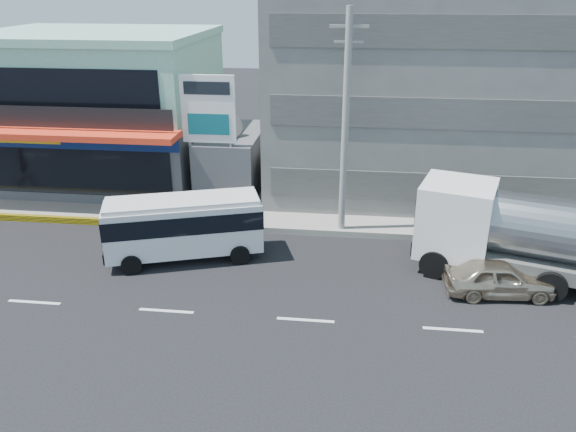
{
  "coord_description": "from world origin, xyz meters",
  "views": [
    {
      "loc": [
        6.34,
        -16.53,
        10.88
      ],
      "look_at": [
        3.91,
        4.02,
        2.2
      ],
      "focal_mm": 35.0,
      "sensor_mm": 36.0,
      "label": 1
    }
  ],
  "objects_px": {
    "shop_building": "(102,111)",
    "utility_pole_near": "(345,125)",
    "concrete_building": "(425,60)",
    "billboard": "(209,117)",
    "satellite_dish": "(228,136)",
    "minibus": "(184,223)",
    "sedan": "(499,278)",
    "tanker_truck": "(530,234)"
  },
  "relations": [
    {
      "from": "satellite_dish",
      "to": "tanker_truck",
      "type": "distance_m",
      "value": 15.12
    },
    {
      "from": "satellite_dish",
      "to": "tanker_truck",
      "type": "bearing_deg",
      "value": -28.0
    },
    {
      "from": "satellite_dish",
      "to": "sedan",
      "type": "height_order",
      "value": "satellite_dish"
    },
    {
      "from": "utility_pole_near",
      "to": "minibus",
      "type": "bearing_deg",
      "value": -153.36
    },
    {
      "from": "minibus",
      "to": "sedan",
      "type": "distance_m",
      "value": 12.6
    },
    {
      "from": "sedan",
      "to": "billboard",
      "type": "bearing_deg",
      "value": 57.77
    },
    {
      "from": "minibus",
      "to": "satellite_dish",
      "type": "bearing_deg",
      "value": 86.05
    },
    {
      "from": "sedan",
      "to": "minibus",
      "type": "bearing_deg",
      "value": 78.51
    },
    {
      "from": "shop_building",
      "to": "utility_pole_near",
      "type": "distance_m",
      "value": 15.5
    },
    {
      "from": "sedan",
      "to": "tanker_truck",
      "type": "bearing_deg",
      "value": -47.52
    },
    {
      "from": "shop_building",
      "to": "sedan",
      "type": "relative_size",
      "value": 3.1
    },
    {
      "from": "billboard",
      "to": "tanker_truck",
      "type": "xyz_separation_m",
      "value": [
        13.77,
        -5.25,
        -2.99
      ]
    },
    {
      "from": "shop_building",
      "to": "satellite_dish",
      "type": "relative_size",
      "value": 8.27
    },
    {
      "from": "shop_building",
      "to": "minibus",
      "type": "bearing_deg",
      "value": -52.45
    },
    {
      "from": "concrete_building",
      "to": "utility_pole_near",
      "type": "relative_size",
      "value": 1.6
    },
    {
      "from": "shop_building",
      "to": "minibus",
      "type": "relative_size",
      "value": 1.84
    },
    {
      "from": "tanker_truck",
      "to": "satellite_dish",
      "type": "bearing_deg",
      "value": 152.0
    },
    {
      "from": "concrete_building",
      "to": "sedan",
      "type": "distance_m",
      "value": 14.07
    },
    {
      "from": "utility_pole_near",
      "to": "minibus",
      "type": "distance_m",
      "value": 8.06
    },
    {
      "from": "minibus",
      "to": "tanker_truck",
      "type": "height_order",
      "value": "tanker_truck"
    },
    {
      "from": "shop_building",
      "to": "billboard",
      "type": "bearing_deg",
      "value": -32.32
    },
    {
      "from": "utility_pole_near",
      "to": "sedan",
      "type": "bearing_deg",
      "value": -38.7
    },
    {
      "from": "satellite_dish",
      "to": "minibus",
      "type": "height_order",
      "value": "satellite_dish"
    },
    {
      "from": "concrete_building",
      "to": "billboard",
      "type": "relative_size",
      "value": 2.32
    },
    {
      "from": "satellite_dish",
      "to": "billboard",
      "type": "relative_size",
      "value": 0.22
    },
    {
      "from": "shop_building",
      "to": "tanker_truck",
      "type": "distance_m",
      "value": 23.59
    },
    {
      "from": "tanker_truck",
      "to": "utility_pole_near",
      "type": "bearing_deg",
      "value": 154.58
    },
    {
      "from": "sedan",
      "to": "satellite_dish",
      "type": "bearing_deg",
      "value": 50.62
    },
    {
      "from": "shop_building",
      "to": "sedan",
      "type": "bearing_deg",
      "value": -29.58
    },
    {
      "from": "utility_pole_near",
      "to": "tanker_truck",
      "type": "height_order",
      "value": "utility_pole_near"
    },
    {
      "from": "sedan",
      "to": "tanker_truck",
      "type": "xyz_separation_m",
      "value": [
        1.27,
        1.35,
        1.25
      ]
    },
    {
      "from": "billboard",
      "to": "tanker_truck",
      "type": "height_order",
      "value": "billboard"
    },
    {
      "from": "concrete_building",
      "to": "billboard",
      "type": "bearing_deg",
      "value": -151.08
    },
    {
      "from": "sedan",
      "to": "tanker_truck",
      "type": "relative_size",
      "value": 0.42
    },
    {
      "from": "minibus",
      "to": "concrete_building",
      "type": "bearing_deg",
      "value": 46.01
    },
    {
      "from": "concrete_building",
      "to": "sedan",
      "type": "xyz_separation_m",
      "value": [
        2.0,
        -12.41,
        -6.32
      ]
    },
    {
      "from": "sedan",
      "to": "tanker_truck",
      "type": "height_order",
      "value": "tanker_truck"
    },
    {
      "from": "sedan",
      "to": "utility_pole_near",
      "type": "bearing_deg",
      "value": 46.93
    },
    {
      "from": "billboard",
      "to": "satellite_dish",
      "type": "bearing_deg",
      "value": 74.48
    },
    {
      "from": "shop_building",
      "to": "utility_pole_near",
      "type": "height_order",
      "value": "utility_pole_near"
    },
    {
      "from": "satellite_dish",
      "to": "sedan",
      "type": "distance_m",
      "value": 14.93
    },
    {
      "from": "minibus",
      "to": "sedan",
      "type": "relative_size",
      "value": 1.68
    }
  ]
}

